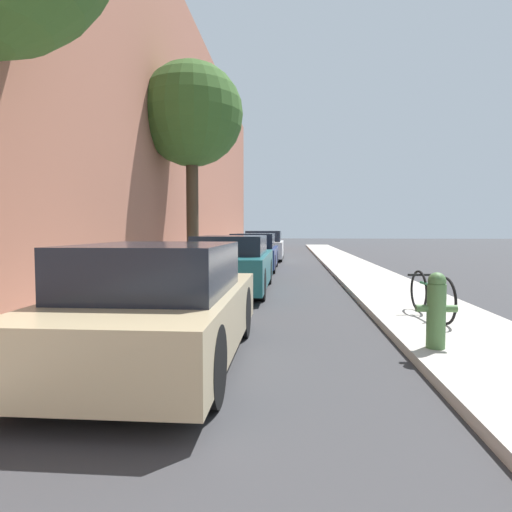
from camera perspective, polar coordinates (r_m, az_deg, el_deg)
ground_plane at (r=15.14m, az=2.58°, el=-2.32°), size 120.00×120.00×0.00m
sidewalk_left at (r=15.51m, az=-8.20°, el=-2.00°), size 2.00×52.00×0.12m
sidewalk_right at (r=15.32m, az=13.49°, el=-2.12°), size 2.00×52.00×0.12m
building_facade_left at (r=16.28m, az=-13.24°, el=17.44°), size 0.70×52.00×10.97m
parked_car_champagne at (r=5.14m, az=-12.27°, el=-6.36°), size 1.77×3.99×1.36m
parked_car_teal at (r=10.85m, az=-3.06°, el=-1.06°), size 1.78×4.68×1.37m
parked_car_navy at (r=16.60m, az=-0.27°, el=0.45°), size 1.71×4.60×1.37m
parked_car_white at (r=21.85m, az=1.05°, el=1.27°), size 1.86×4.09×1.45m
parked_car_silver at (r=26.89m, az=1.51°, el=1.61°), size 1.85×4.12×1.40m
street_tree_far at (r=15.61m, az=-8.34°, el=17.52°), size 3.46×3.46×6.99m
fire_hydrant at (r=5.64m, az=22.32°, el=-6.40°), size 0.47×0.22×0.90m
bicycle at (r=7.56m, az=21.72°, el=-4.70°), size 0.44×1.74×0.71m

